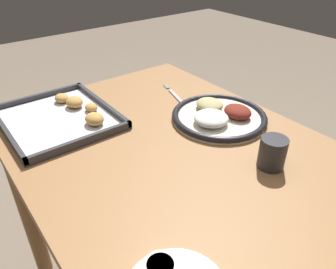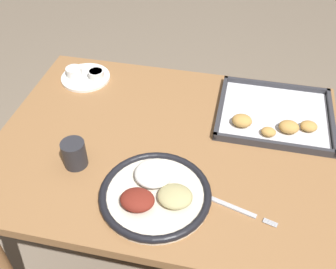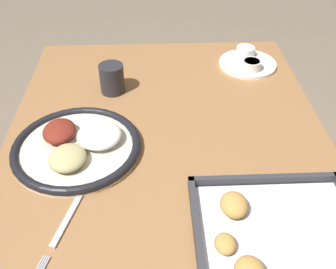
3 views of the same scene
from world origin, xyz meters
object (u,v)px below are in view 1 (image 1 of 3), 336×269
object	(u,v)px
dinner_plate	(219,116)
drinking_cup	(272,153)
baking_tray	(63,116)
fork	(178,98)

from	to	relation	value
dinner_plate	drinking_cup	xyz separation A→B (m)	(-0.24, 0.06, 0.03)
dinner_plate	drinking_cup	world-z (taller)	drinking_cup
dinner_plate	baking_tray	bearing A→B (deg)	52.10
dinner_plate	baking_tray	world-z (taller)	dinner_plate
dinner_plate	fork	size ratio (longest dim) A/B	1.32
dinner_plate	baking_tray	distance (m)	0.47
baking_tray	drinking_cup	size ratio (longest dim) A/B	4.47
drinking_cup	dinner_plate	bearing A→B (deg)	-14.58
baking_tray	fork	bearing A→B (deg)	-105.59
baking_tray	drinking_cup	distance (m)	0.62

